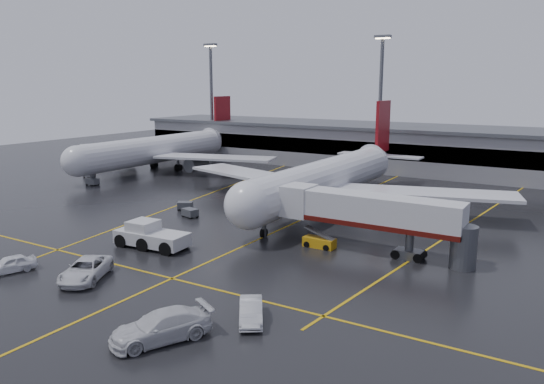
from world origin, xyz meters
The scene contains 22 objects.
ground centered at (0.00, 0.00, 0.00)m, with size 220.00×220.00×0.00m, color black.
apron_line_centre centered at (0.00, 0.00, 0.01)m, with size 0.25×90.00×0.02m, color gold.
apron_line_stop centered at (0.00, -22.00, 0.01)m, with size 60.00×0.25×0.02m, color gold.
apron_line_left centered at (-20.00, 10.00, 0.01)m, with size 0.25×70.00×0.02m, color gold.
apron_line_right centered at (18.00, 10.00, 0.01)m, with size 0.25×70.00×0.02m, color gold.
terminal centered at (0.00, 47.93, 4.32)m, with size 122.00×19.00×8.60m.
light_mast_left centered at (-45.00, 42.00, 14.47)m, with size 3.00×1.20×25.45m.
light_mast_mid centered at (-5.00, 42.00, 14.47)m, with size 3.00×1.20×25.45m.
main_airliner centered at (0.00, 9.70, 4.21)m, with size 48.80×45.60×14.10m.
second_airliner centered at (-42.00, 21.70, 4.21)m, with size 48.80×45.60×14.10m.
jet_bridge centered at (11.87, -6.00, 3.93)m, with size 19.90×3.40×6.05m.
pushback_tractor centered at (-8.11, -16.23, 1.12)m, with size 8.08×3.87×2.81m.
belt_loader centered at (6.92, -7.16, 0.52)m, with size 3.37×1.62×2.12m.
service_van_a centered at (-6.20, -26.04, 0.89)m, with size 2.96×6.42×1.78m, color silver.
service_van_b centered at (7.10, -30.91, 0.98)m, with size 2.75×6.77×1.97m, color silver.
service_van_c centered at (10.55, -25.41, 0.76)m, with size 1.61×4.61×1.52m, color silver.
service_van_d centered at (-13.45, -28.43, 0.76)m, with size 1.80×4.46×1.52m, color white.
baggage_cart_a centered at (-12.74, -4.43, 0.63)m, with size 2.26×1.75×1.12m.
baggage_cart_b centered at (-15.92, -1.65, 0.63)m, with size 2.39×2.16×1.12m.
baggage_cart_c centered at (-12.66, 5.54, 0.63)m, with size 2.17×1.58×1.12m.
baggage_cart_d centered at (-47.34, 8.59, 0.63)m, with size 2.01×1.31×1.12m.
baggage_cart_e centered at (-40.86, 3.88, 0.63)m, with size 2.07×1.40×1.12m.
Camera 1 is at (30.18, -54.64, 16.64)m, focal length 34.90 mm.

